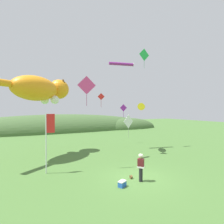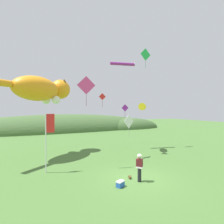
{
  "view_description": "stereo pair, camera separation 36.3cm",
  "coord_description": "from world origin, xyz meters",
  "px_view_note": "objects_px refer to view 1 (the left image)",
  "views": [
    {
      "loc": [
        -6.75,
        -9.71,
        4.66
      ],
      "look_at": [
        0.0,
        4.0,
        4.46
      ],
      "focal_mm": 28.0,
      "sensor_mm": 36.0,
      "label": 1
    },
    {
      "loc": [
        -6.42,
        -9.87,
        4.66
      ],
      "look_at": [
        0.0,
        4.0,
        4.46
      ],
      "focal_mm": 28.0,
      "sensor_mm": 36.0,
      "label": 2
    }
  ],
  "objects_px": {
    "kite_tube_streamer": "(122,64)",
    "kite_diamond_red": "(101,97)",
    "picnic_cooler": "(122,184)",
    "kite_diamond_pink": "(87,85)",
    "festival_banner_pole": "(48,134)",
    "kite_diamond_violet": "(123,108)",
    "kite_fish_windsock": "(141,107)",
    "festival_attendant": "(141,167)",
    "kite_spool": "(131,177)",
    "kite_giant_cat": "(41,89)",
    "kite_diamond_green": "(144,55)",
    "kite_diamond_white": "(128,122)"
  },
  "relations": [
    {
      "from": "kite_giant_cat",
      "to": "kite_fish_windsock",
      "type": "xyz_separation_m",
      "value": [
        10.28,
        -2.6,
        -1.7
      ]
    },
    {
      "from": "kite_fish_windsock",
      "to": "kite_diamond_violet",
      "type": "relative_size",
      "value": 1.41
    },
    {
      "from": "kite_spool",
      "to": "kite_diamond_violet",
      "type": "distance_m",
      "value": 13.59
    },
    {
      "from": "picnic_cooler",
      "to": "kite_giant_cat",
      "type": "relative_size",
      "value": 0.07
    },
    {
      "from": "kite_spool",
      "to": "picnic_cooler",
      "type": "xyz_separation_m",
      "value": [
        -1.15,
        -0.8,
        0.06
      ]
    },
    {
      "from": "festival_attendant",
      "to": "picnic_cooler",
      "type": "distance_m",
      "value": 1.68
    },
    {
      "from": "picnic_cooler",
      "to": "kite_diamond_green",
      "type": "bearing_deg",
      "value": 47.04
    },
    {
      "from": "kite_spool",
      "to": "kite_fish_windsock",
      "type": "relative_size",
      "value": 0.09
    },
    {
      "from": "festival_attendant",
      "to": "kite_fish_windsock",
      "type": "relative_size",
      "value": 0.65
    },
    {
      "from": "festival_attendant",
      "to": "kite_diamond_violet",
      "type": "distance_m",
      "value": 13.73
    },
    {
      "from": "kite_diamond_green",
      "to": "kite_diamond_pink",
      "type": "bearing_deg",
      "value": -153.05
    },
    {
      "from": "kite_spool",
      "to": "festival_banner_pole",
      "type": "height_order",
      "value": "festival_banner_pole"
    },
    {
      "from": "festival_attendant",
      "to": "kite_spool",
      "type": "height_order",
      "value": "festival_attendant"
    },
    {
      "from": "kite_tube_streamer",
      "to": "kite_diamond_pink",
      "type": "distance_m",
      "value": 8.73
    },
    {
      "from": "kite_tube_streamer",
      "to": "kite_diamond_red",
      "type": "height_order",
      "value": "kite_tube_streamer"
    },
    {
      "from": "kite_diamond_green",
      "to": "kite_giant_cat",
      "type": "bearing_deg",
      "value": 175.1
    },
    {
      "from": "kite_giant_cat",
      "to": "kite_fish_windsock",
      "type": "distance_m",
      "value": 10.74
    },
    {
      "from": "kite_diamond_violet",
      "to": "kite_diamond_pink",
      "type": "bearing_deg",
      "value": -134.76
    },
    {
      "from": "festival_banner_pole",
      "to": "kite_diamond_violet",
      "type": "distance_m",
      "value": 13.4
    },
    {
      "from": "kite_diamond_green",
      "to": "kite_fish_windsock",
      "type": "bearing_deg",
      "value": -134.08
    },
    {
      "from": "kite_diamond_red",
      "to": "festival_attendant",
      "type": "bearing_deg",
      "value": -98.69
    },
    {
      "from": "kite_diamond_violet",
      "to": "kite_diamond_green",
      "type": "distance_m",
      "value": 7.5
    },
    {
      "from": "festival_attendant",
      "to": "kite_spool",
      "type": "relative_size",
      "value": 7.39
    },
    {
      "from": "picnic_cooler",
      "to": "kite_fish_windsock",
      "type": "height_order",
      "value": "kite_fish_windsock"
    },
    {
      "from": "kite_spool",
      "to": "kite_fish_windsock",
      "type": "distance_m",
      "value": 9.48
    },
    {
      "from": "festival_banner_pole",
      "to": "kite_diamond_red",
      "type": "height_order",
      "value": "kite_diamond_red"
    },
    {
      "from": "kite_spool",
      "to": "kite_diamond_pink",
      "type": "distance_m",
      "value": 7.51
    },
    {
      "from": "kite_giant_cat",
      "to": "kite_diamond_pink",
      "type": "height_order",
      "value": "kite_giant_cat"
    },
    {
      "from": "kite_giant_cat",
      "to": "kite_diamond_white",
      "type": "bearing_deg",
      "value": -29.57
    },
    {
      "from": "festival_banner_pole",
      "to": "kite_tube_streamer",
      "type": "xyz_separation_m",
      "value": [
        8.9,
        4.8,
        7.27
      ]
    },
    {
      "from": "kite_diamond_white",
      "to": "kite_giant_cat",
      "type": "bearing_deg",
      "value": 150.43
    },
    {
      "from": "kite_diamond_red",
      "to": "kite_diamond_violet",
      "type": "bearing_deg",
      "value": 18.74
    },
    {
      "from": "picnic_cooler",
      "to": "kite_tube_streamer",
      "type": "relative_size",
      "value": 0.19
    },
    {
      "from": "kite_giant_cat",
      "to": "kite_diamond_red",
      "type": "height_order",
      "value": "kite_giant_cat"
    },
    {
      "from": "kite_fish_windsock",
      "to": "festival_attendant",
      "type": "bearing_deg",
      "value": -126.0
    },
    {
      "from": "picnic_cooler",
      "to": "kite_diamond_pink",
      "type": "xyz_separation_m",
      "value": [
        -0.92,
        4.04,
        6.4
      ]
    },
    {
      "from": "picnic_cooler",
      "to": "kite_diamond_white",
      "type": "bearing_deg",
      "value": 55.13
    },
    {
      "from": "festival_banner_pole",
      "to": "kite_giant_cat",
      "type": "bearing_deg",
      "value": 91.03
    },
    {
      "from": "kite_diamond_red",
      "to": "kite_diamond_white",
      "type": "bearing_deg",
      "value": -83.74
    },
    {
      "from": "festival_attendant",
      "to": "kite_tube_streamer",
      "type": "bearing_deg",
      "value": 67.94
    },
    {
      "from": "festival_banner_pole",
      "to": "kite_diamond_green",
      "type": "relative_size",
      "value": 1.81
    },
    {
      "from": "festival_attendant",
      "to": "kite_spool",
      "type": "xyz_separation_m",
      "value": [
        -0.33,
        0.65,
        -0.83
      ]
    },
    {
      "from": "kite_diamond_violet",
      "to": "kite_fish_windsock",
      "type": "bearing_deg",
      "value": -96.79
    },
    {
      "from": "kite_giant_cat",
      "to": "picnic_cooler",
      "type": "bearing_deg",
      "value": -68.13
    },
    {
      "from": "kite_giant_cat",
      "to": "kite_diamond_white",
      "type": "relative_size",
      "value": 3.51
    },
    {
      "from": "kite_diamond_violet",
      "to": "kite_diamond_red",
      "type": "xyz_separation_m",
      "value": [
        -3.95,
        -1.34,
        1.35
      ]
    },
    {
      "from": "kite_spool",
      "to": "picnic_cooler",
      "type": "relative_size",
      "value": 0.41
    },
    {
      "from": "picnic_cooler",
      "to": "kite_diamond_green",
      "type": "xyz_separation_m",
      "value": [
        7.97,
        8.56,
        11.29
      ]
    },
    {
      "from": "kite_diamond_red",
      "to": "kite_giant_cat",
      "type": "bearing_deg",
      "value": -170.53
    },
    {
      "from": "picnic_cooler",
      "to": "festival_banner_pole",
      "type": "distance_m",
      "value": 6.38
    }
  ]
}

